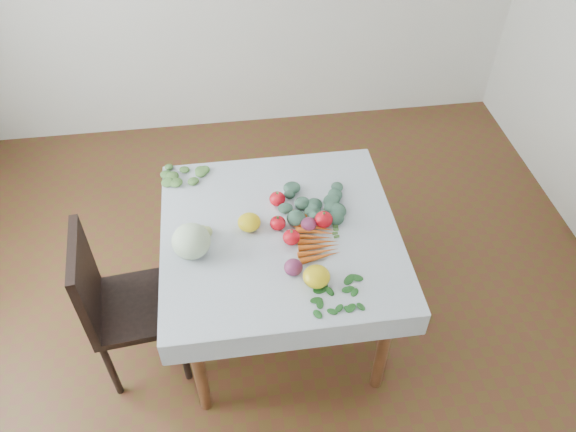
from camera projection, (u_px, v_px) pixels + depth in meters
name	position (u px, v px, depth m)	size (l,w,h in m)	color
ground	(281.00, 322.00, 3.20)	(4.00, 4.00, 0.00)	#582F1B
table	(280.00, 246.00, 2.74)	(1.00, 1.00, 0.75)	brown
tablecloth	(280.00, 232.00, 2.67)	(1.12, 1.12, 0.01)	silver
chair	(116.00, 299.00, 2.67)	(0.45, 0.45, 0.92)	black
cabbage	(191.00, 241.00, 2.52)	(0.18, 0.18, 0.16)	beige
tomato_a	(277.00, 199.00, 2.78)	(0.08, 0.08, 0.07)	red
tomato_b	(324.00, 219.00, 2.67)	(0.09, 0.09, 0.08)	red
tomato_c	(291.00, 237.00, 2.60)	(0.08, 0.08, 0.07)	red
tomato_d	(278.00, 223.00, 2.66)	(0.08, 0.08, 0.07)	red
heirloom_back	(249.00, 222.00, 2.66)	(0.11, 0.11, 0.08)	yellow
heirloom_front	(317.00, 277.00, 2.42)	(0.12, 0.12, 0.08)	yellow
onion_a	(309.00, 224.00, 2.66)	(0.07, 0.07, 0.06)	#5C1A38
onion_b	(293.00, 267.00, 2.47)	(0.08, 0.08, 0.07)	#5C1A38
tomatillo_cluster	(198.00, 233.00, 2.64)	(0.15, 0.09, 0.04)	#AEC772
carrot_bunch	(315.00, 237.00, 2.62)	(0.20, 0.34, 0.03)	#D54B17
kale_bunch	(311.00, 203.00, 2.78)	(0.34, 0.30, 0.04)	#3E6652
basil_bunch	(339.00, 295.00, 2.40)	(0.25, 0.19, 0.01)	#1C591B
dill_bunch	(184.00, 175.00, 2.94)	(0.22, 0.22, 0.02)	#4B7D39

